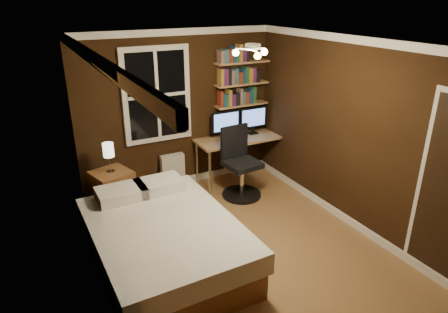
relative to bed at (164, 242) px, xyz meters
name	(u,v)px	position (x,y,z in m)	size (l,w,h in m)	color
floor	(243,246)	(1.00, -0.11, -0.31)	(4.20, 4.20, 0.00)	#91623A
wall_back	(178,111)	(1.00, 1.99, 0.94)	(3.20, 0.04, 2.50)	black
wall_left	(104,183)	(-0.60, -0.11, 0.94)	(0.04, 4.20, 2.50)	black
wall_right	(350,134)	(2.60, -0.11, 0.94)	(0.04, 4.20, 2.50)	black
ceiling	(248,42)	(1.00, -0.11, 2.19)	(3.20, 4.20, 0.02)	white
window	(157,95)	(0.65, 1.96, 1.24)	(1.06, 0.06, 1.46)	white
ceiling_fixture	(253,53)	(1.00, -0.21, 2.09)	(0.44, 0.44, 0.18)	beige
bookshelf_lower	(241,105)	(2.08, 1.87, 0.94)	(0.92, 0.22, 0.03)	#9C754B
books_row_lower	(242,97)	(2.08, 1.87, 1.07)	(0.66, 0.16, 0.23)	maroon
bookshelf_middle	(242,84)	(2.08, 1.87, 1.29)	(0.92, 0.22, 0.03)	#9C754B
books_row_middle	(242,76)	(2.08, 1.87, 1.42)	(0.66, 0.16, 0.23)	navy
bookshelf_upper	(242,62)	(2.08, 1.87, 1.64)	(0.92, 0.22, 0.03)	#9C754B
books_row_upper	(242,54)	(2.08, 1.87, 1.77)	(0.48, 0.16, 0.23)	#285E35
bed	(164,242)	(0.00, 0.00, 0.00)	(1.58, 2.16, 0.72)	brown
nightstand	(113,192)	(-0.23, 1.54, 0.00)	(0.50, 0.50, 0.63)	brown
bedside_lamp	(109,158)	(-0.23, 1.54, 0.54)	(0.15, 0.15, 0.43)	beige
radiator	(173,171)	(0.82, 1.89, -0.02)	(0.38, 0.13, 0.57)	silver
desk	(242,141)	(1.99, 1.68, 0.38)	(1.57, 0.59, 0.75)	#9C754B
monitor_left	(226,125)	(1.72, 1.76, 0.67)	(0.49, 0.12, 0.46)	black
monitor_right	(253,121)	(2.25, 1.76, 0.67)	(0.49, 0.12, 0.46)	black
desk_lamp	(284,122)	(2.69, 1.50, 0.66)	(0.14, 0.32, 0.44)	silver
office_chair	(240,169)	(1.65, 1.15, 0.13)	(0.61, 0.61, 1.11)	black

